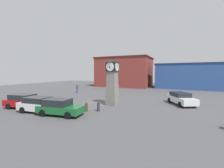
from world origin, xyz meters
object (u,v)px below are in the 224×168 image
at_px(pedestrian_near_bench, 77,88).
at_px(clock_tower, 112,83).
at_px(car_navy_sedan, 25,101).
at_px(car_far_lot, 181,98).
at_px(bollard_near_tower, 86,107).
at_px(bollard_mid_row, 98,106).
at_px(car_by_building, 60,107).
at_px(car_near_tower, 40,104).

bearing_deg(pedestrian_near_bench, clock_tower, -31.10).
xyz_separation_m(car_navy_sedan, car_far_lot, (15.76, 9.94, -0.03)).
bearing_deg(bollard_near_tower, car_far_lot, 42.89).
bearing_deg(bollard_mid_row, car_far_lot, 44.35).
height_order(bollard_mid_row, pedestrian_near_bench, pedestrian_near_bench).
relative_size(bollard_mid_row, car_far_lot, 0.21).
xyz_separation_m(clock_tower, car_by_building, (-2.49, -6.21, -1.99)).
relative_size(car_near_tower, pedestrian_near_bench, 2.55).
distance_m(bollard_mid_row, car_far_lot, 10.59).
bearing_deg(bollard_near_tower, pedestrian_near_bench, 133.07).
relative_size(bollard_mid_row, car_by_building, 0.22).
relative_size(clock_tower, car_far_lot, 1.17).
bearing_deg(car_far_lot, car_by_building, -134.70).
distance_m(bollard_near_tower, car_far_lot, 11.80).
bearing_deg(clock_tower, car_near_tower, -128.97).
height_order(car_near_tower, car_far_lot, car_near_tower).
height_order(bollard_near_tower, car_by_building, car_by_building).
xyz_separation_m(car_near_tower, pedestrian_near_bench, (-5.80, 12.93, 0.25)).
bearing_deg(car_far_lot, bollard_near_tower, -137.11).
distance_m(car_by_building, pedestrian_near_bench, 15.33).
bearing_deg(car_navy_sedan, bollard_mid_row, 17.24).
bearing_deg(car_near_tower, bollard_mid_row, 29.68).
bearing_deg(car_by_building, clock_tower, 68.12).
bearing_deg(car_far_lot, car_near_tower, -140.92).
bearing_deg(pedestrian_near_bench, car_by_building, -56.61).
distance_m(clock_tower, car_far_lot, 8.85).
distance_m(car_navy_sedan, car_far_lot, 18.63).
distance_m(car_navy_sedan, car_by_building, 5.65).
relative_size(car_navy_sedan, car_near_tower, 1.04).
xyz_separation_m(bollard_near_tower, car_far_lot, (8.65, 8.03, 0.29)).
xyz_separation_m(bollard_near_tower, car_by_building, (-1.47, -2.20, 0.30)).
bearing_deg(pedestrian_near_bench, car_near_tower, -65.83).
distance_m(car_near_tower, car_by_building, 2.64).
height_order(car_near_tower, pedestrian_near_bench, pedestrian_near_bench).
distance_m(clock_tower, bollard_mid_row, 4.07).
relative_size(bollard_near_tower, car_far_lot, 0.20).
bearing_deg(clock_tower, car_navy_sedan, -143.93).
distance_m(clock_tower, car_by_building, 6.98).
bearing_deg(car_far_lot, car_navy_sedan, -147.75).
relative_size(car_near_tower, car_far_lot, 0.95).
height_order(car_navy_sedan, pedestrian_near_bench, pedestrian_near_bench).
bearing_deg(clock_tower, car_far_lot, 27.80).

